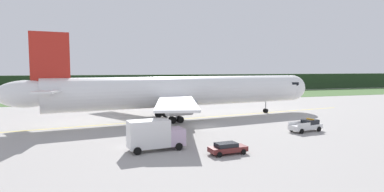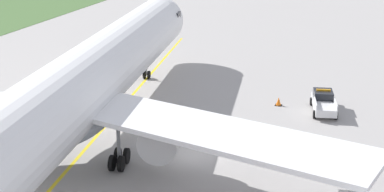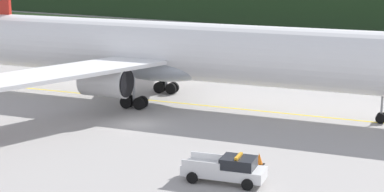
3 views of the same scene
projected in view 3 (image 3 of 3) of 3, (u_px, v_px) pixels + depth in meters
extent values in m
plane|color=#9F9B97|center=(137.00, 124.00, 55.65)|extent=(320.00, 320.00, 0.00)
cube|color=#426332|center=(337.00, 45.00, 102.88)|extent=(320.00, 31.09, 0.04)
cube|color=#20351D|center=(372.00, 13.00, 119.79)|extent=(288.00, 5.26, 7.12)
cube|color=yellow|center=(183.00, 103.00, 63.23)|extent=(79.83, 10.95, 0.01)
cylinder|color=white|center=(182.00, 51.00, 62.06)|extent=(50.61, 12.25, 5.64)
ellipsoid|color=#A7B0BA|center=(159.00, 65.00, 63.35)|extent=(12.87, 7.48, 3.10)
cube|color=white|center=(169.00, 40.00, 75.09)|extent=(15.13, 20.72, 0.35)
cylinder|color=#B7B7B7|center=(172.00, 58.00, 70.77)|extent=(4.70, 3.33, 2.77)
cylinder|color=black|center=(190.00, 59.00, 69.93)|extent=(0.46, 2.55, 2.55)
cube|color=white|center=(57.00, 73.00, 54.43)|extent=(10.61, 21.44, 0.35)
cylinder|color=#B7B7B7|center=(105.00, 82.00, 57.64)|extent=(4.70, 3.33, 2.77)
cylinder|color=black|center=(127.00, 83.00, 56.80)|extent=(0.46, 2.55, 2.55)
cube|color=white|center=(8.00, 26.00, 74.10)|extent=(5.72, 7.50, 0.28)
cylinder|color=gray|center=(382.00, 104.00, 55.67)|extent=(0.20, 0.20, 2.46)
cylinder|color=black|center=(381.00, 117.00, 56.17)|extent=(0.92, 0.34, 0.90)
cylinder|color=black|center=(381.00, 119.00, 55.70)|extent=(0.92, 0.34, 0.90)
cylinder|color=gray|center=(166.00, 76.00, 67.44)|extent=(0.28, 0.28, 2.46)
cylinder|color=black|center=(171.00, 89.00, 67.14)|extent=(1.23, 0.46, 1.20)
cylinder|color=black|center=(173.00, 87.00, 67.77)|extent=(1.23, 0.46, 1.20)
cylinder|color=black|center=(159.00, 88.00, 67.67)|extent=(1.23, 0.46, 1.20)
cylinder|color=black|center=(162.00, 86.00, 68.30)|extent=(1.23, 0.46, 1.20)
cylinder|color=gray|center=(134.00, 90.00, 60.85)|extent=(0.28, 0.28, 2.46)
cylinder|color=black|center=(142.00, 102.00, 61.17)|extent=(1.23, 0.46, 1.20)
cylinder|color=black|center=(139.00, 104.00, 60.54)|extent=(1.23, 0.46, 1.20)
cylinder|color=black|center=(129.00, 101.00, 61.70)|extent=(1.23, 0.46, 1.20)
cylinder|color=black|center=(126.00, 102.00, 61.07)|extent=(1.23, 0.46, 1.20)
cube|color=silver|center=(224.00, 171.00, 41.51)|extent=(5.70, 2.88, 0.70)
cube|color=black|center=(238.00, 163.00, 41.03)|extent=(2.46, 2.13, 0.70)
cube|color=silver|center=(209.00, 157.00, 42.65)|extent=(2.59, 0.58, 0.45)
cube|color=silver|center=(201.00, 165.00, 40.98)|extent=(2.59, 0.58, 0.45)
cube|color=orange|center=(239.00, 156.00, 40.94)|extent=(0.44, 1.36, 0.16)
cylinder|color=black|center=(255.00, 175.00, 41.88)|extent=(0.79, 0.38, 0.76)
cylinder|color=black|center=(247.00, 185.00, 40.08)|extent=(0.79, 0.38, 0.76)
cylinder|color=black|center=(202.00, 168.00, 43.10)|extent=(0.79, 0.38, 0.76)
cylinder|color=black|center=(192.00, 178.00, 41.30)|extent=(0.79, 0.38, 0.76)
cube|color=black|center=(259.00, 164.00, 45.05)|extent=(0.66, 0.66, 0.03)
cone|color=orange|center=(259.00, 159.00, 44.96)|extent=(0.51, 0.51, 0.80)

